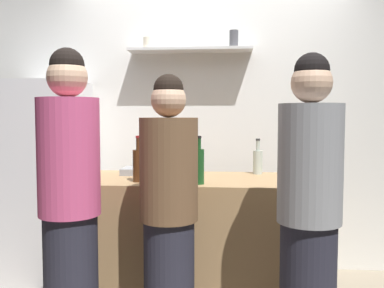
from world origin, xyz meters
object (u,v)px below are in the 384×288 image
object	(u,v)px
refrigerator	(46,179)
person_pink_top	(70,206)
wine_bottle_green_glass	(199,165)
water_bottle_plastic	(164,169)
utensil_holder	(296,176)
baking_pan	(145,171)
wine_bottle_amber_glass	(139,164)
person_brown_jacket	(169,214)
person_grey_hoodie	(309,214)
wine_bottle_pale_glass	(258,161)

from	to	relation	value
refrigerator	person_pink_top	distance (m)	1.35
refrigerator	wine_bottle_green_glass	distance (m)	1.50
refrigerator	water_bottle_plastic	distance (m)	1.25
utensil_holder	wine_bottle_green_glass	xyz separation A→B (m)	(-0.64, -0.05, 0.07)
baking_pan	utensil_holder	world-z (taller)	utensil_holder
wine_bottle_amber_glass	wine_bottle_green_glass	distance (m)	0.43
wine_bottle_amber_glass	person_brown_jacket	xyz separation A→B (m)	(0.27, -0.43, -0.24)
wine_bottle_amber_glass	person_grey_hoodie	xyz separation A→B (m)	(1.05, -0.58, -0.19)
baking_pan	person_brown_jacket	bearing A→B (deg)	-69.06
utensil_holder	person_pink_top	distance (m)	1.45
water_bottle_plastic	person_pink_top	size ratio (longest dim) A/B	0.12
wine_bottle_green_glass	person_grey_hoodie	size ratio (longest dim) A/B	0.19
wine_bottle_green_glass	utensil_holder	bearing A→B (deg)	4.43
wine_bottle_pale_glass	person_brown_jacket	bearing A→B (deg)	-122.49
wine_bottle_pale_glass	person_pink_top	distance (m)	1.54
refrigerator	wine_bottle_amber_glass	world-z (taller)	refrigerator
baking_pan	water_bottle_plastic	bearing A→B (deg)	-60.45
person_pink_top	person_grey_hoodie	xyz separation A→B (m)	(1.31, 0.02, -0.02)
wine_bottle_pale_glass	water_bottle_plastic	distance (m)	0.81
refrigerator	wine_bottle_amber_glass	xyz separation A→B (m)	(0.92, -0.57, 0.21)
wine_bottle_green_glass	wine_bottle_amber_glass	bearing A→B (deg)	171.56
wine_bottle_amber_glass	wine_bottle_pale_glass	xyz separation A→B (m)	(0.84, 0.46, -0.02)
baking_pan	utensil_holder	distance (m)	1.17
wine_bottle_green_glass	person_pink_top	size ratio (longest dim) A/B	0.19
refrigerator	wine_bottle_amber_glass	bearing A→B (deg)	-31.73
utensil_holder	wine_bottle_pale_glass	world-z (taller)	wine_bottle_pale_glass
utensil_holder	person_brown_jacket	size ratio (longest dim) A/B	0.14
utensil_holder	wine_bottle_green_glass	size ratio (longest dim) A/B	0.68
refrigerator	utensil_holder	world-z (taller)	refrigerator
wine_bottle_amber_glass	wine_bottle_pale_glass	world-z (taller)	wine_bottle_amber_glass
wine_bottle_amber_glass	person_pink_top	bearing A→B (deg)	-113.01
baking_pan	person_grey_hoodie	distance (m)	1.44
wine_bottle_green_glass	wine_bottle_pale_glass	world-z (taller)	wine_bottle_green_glass
wine_bottle_green_glass	wine_bottle_pale_glass	bearing A→B (deg)	51.18
wine_bottle_amber_glass	wine_bottle_pale_glass	size ratio (longest dim) A/B	1.15
baking_pan	person_grey_hoodie	size ratio (longest dim) A/B	0.20
person_pink_top	baking_pan	bearing A→B (deg)	-100.42
wine_bottle_amber_glass	person_pink_top	distance (m)	0.68
refrigerator	wine_bottle_amber_glass	size ratio (longest dim) A/B	5.17
person_brown_jacket	person_pink_top	distance (m)	0.56
baking_pan	person_pink_top	world-z (taller)	person_pink_top
wine_bottle_pale_glass	wine_bottle_amber_glass	bearing A→B (deg)	-151.33
baking_pan	person_pink_top	size ratio (longest dim) A/B	0.20
refrigerator	water_bottle_plastic	world-z (taller)	refrigerator
person_brown_jacket	person_pink_top	size ratio (longest dim) A/B	0.93
water_bottle_plastic	wine_bottle_amber_glass	bearing A→B (deg)	179.62
water_bottle_plastic	person_grey_hoodie	bearing A→B (deg)	-33.61
person_grey_hoodie	utensil_holder	bearing A→B (deg)	84.62
person_brown_jacket	baking_pan	bearing A→B (deg)	-3.55
wine_bottle_pale_glass	person_pink_top	bearing A→B (deg)	-135.92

